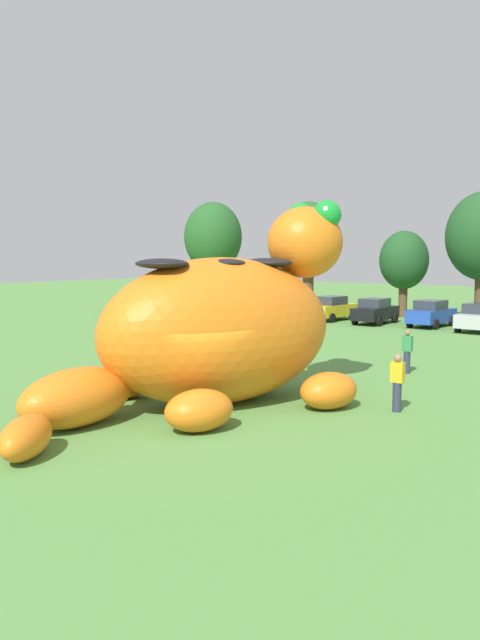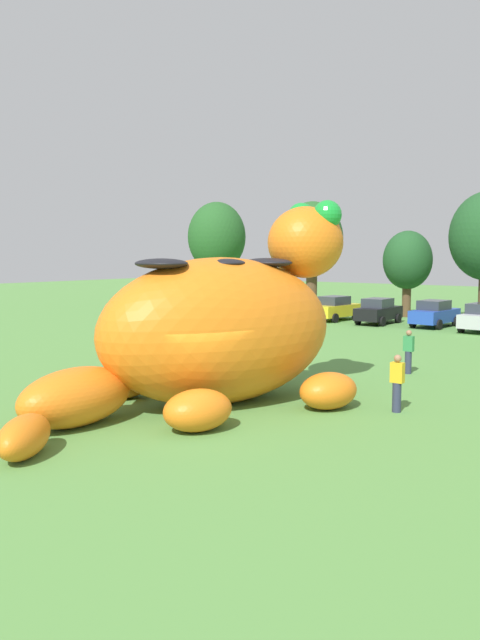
{
  "view_description": "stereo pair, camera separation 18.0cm",
  "coord_description": "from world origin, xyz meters",
  "views": [
    {
      "loc": [
        11.54,
        -13.25,
        4.62
      ],
      "look_at": [
        -0.62,
        2.79,
        2.52
      ],
      "focal_mm": 35.35,
      "sensor_mm": 36.0,
      "label": 1
    },
    {
      "loc": [
        11.68,
        -13.14,
        4.62
      ],
      "look_at": [
        -0.62,
        2.79,
        2.52
      ],
      "focal_mm": 35.35,
      "sensor_mm": 36.0,
      "label": 2
    }
  ],
  "objects": [
    {
      "name": "tree_mid_left",
      "position": [
        -7.0,
        31.25,
        4.16
      ],
      "size": [
        3.59,
        3.59,
        6.37
      ],
      "color": "brown",
      "rests_on": "ground"
    },
    {
      "name": "ground_plane",
      "position": [
        0.0,
        0.0,
        0.0
      ],
      "size": [
        160.0,
        160.0,
        0.0
      ],
      "primitive_type": "plane",
      "color": "#568E42"
    },
    {
      "name": "tree_far_left",
      "position": [
        -25.38,
        31.36,
        6.13
      ],
      "size": [
        5.28,
        5.28,
        9.38
      ],
      "color": "brown",
      "rests_on": "ground"
    },
    {
      "name": "car_orange",
      "position": [
        -13.07,
        26.25,
        0.86
      ],
      "size": [
        1.95,
        4.1,
        1.72
      ],
      "color": "orange",
      "rests_on": "ground"
    },
    {
      "name": "tree_left",
      "position": [
        -15.17,
        31.21,
        5.82
      ],
      "size": [
        5.01,
        5.01,
        8.9
      ],
      "color": "brown",
      "rests_on": "ground"
    },
    {
      "name": "spectator_near_inflatable",
      "position": [
        4.23,
        4.05,
        0.85
      ],
      "size": [
        0.38,
        0.26,
        1.71
      ],
      "color": "#2D334C",
      "rests_on": "ground"
    },
    {
      "name": "car_blue",
      "position": [
        -2.92,
        26.09,
        0.86
      ],
      "size": [
        2.15,
        4.2,
        1.72
      ],
      "color": "#2347B7",
      "rests_on": "ground"
    },
    {
      "name": "spectator_mid_field",
      "position": [
        2.09,
        9.98,
        0.85
      ],
      "size": [
        0.38,
        0.26,
        1.71
      ],
      "color": "#2D334C",
      "rests_on": "ground"
    },
    {
      "name": "car_yellow",
      "position": [
        -9.91,
        25.71,
        0.86
      ],
      "size": [
        2.24,
        4.25,
        1.72
      ],
      "color": "yellow",
      "rests_on": "ground"
    },
    {
      "name": "giant_inflatable_creature",
      "position": [
        -0.61,
        1.77,
        2.34
      ],
      "size": [
        7.86,
        12.89,
        6.4
      ],
      "color": "orange",
      "rests_on": "ground"
    },
    {
      "name": "car_black",
      "position": [
        -6.56,
        25.56,
        0.86
      ],
      "size": [
        1.97,
        4.11,
        1.72
      ],
      "color": "black",
      "rests_on": "ground"
    }
  ]
}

